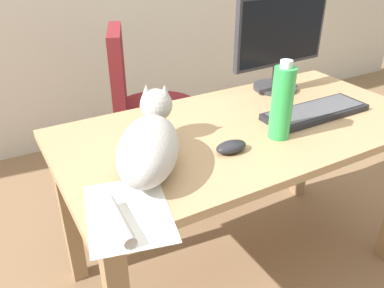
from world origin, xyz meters
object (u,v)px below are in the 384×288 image
object	(u,v)px
office_chair	(149,129)
water_bottle	(282,103)
keyboard	(315,112)
computer_mouse	(231,147)
cat	(149,143)
monitor	(281,39)

from	to	relation	value
office_chair	water_bottle	bearing A→B (deg)	-80.57
keyboard	computer_mouse	xyz separation A→B (m)	(-0.45, -0.08, 0.00)
computer_mouse	water_bottle	distance (m)	0.23
keyboard	cat	distance (m)	0.73
computer_mouse	water_bottle	size ratio (longest dim) A/B	0.40
office_chair	monitor	xyz separation A→B (m)	(0.44, -0.46, 0.52)
computer_mouse	water_bottle	bearing A→B (deg)	1.43
cat	water_bottle	xyz separation A→B (m)	(0.47, -0.04, 0.05)
cat	computer_mouse	xyz separation A→B (m)	(0.27, -0.05, -0.06)
office_chair	monitor	world-z (taller)	monitor
monitor	computer_mouse	bearing A→B (deg)	-143.45
office_chair	cat	world-z (taller)	office_chair
keyboard	water_bottle	size ratio (longest dim) A/B	1.60
office_chair	monitor	bearing A→B (deg)	-46.49
keyboard	water_bottle	bearing A→B (deg)	-164.04
keyboard	cat	bearing A→B (deg)	-177.60
keyboard	cat	xyz separation A→B (m)	(-0.72, -0.03, 0.07)
monitor	computer_mouse	distance (m)	0.66
monitor	water_bottle	distance (m)	0.49
office_chair	computer_mouse	world-z (taller)	office_chair
office_chair	cat	xyz separation A→B (m)	(-0.33, -0.79, 0.38)
keyboard	water_bottle	distance (m)	0.28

